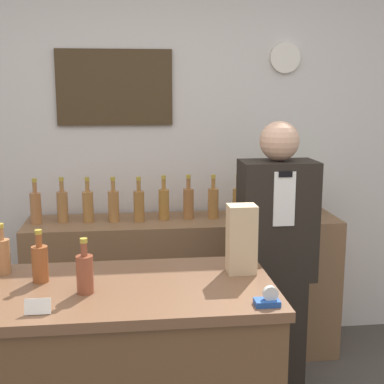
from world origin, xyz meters
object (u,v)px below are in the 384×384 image
at_px(shopkeeper, 275,268).
at_px(tape_dispenser, 268,299).
at_px(potted_plant, 294,187).
at_px(paper_bag, 242,239).

height_order(shopkeeper, tape_dispenser, shopkeeper).
height_order(shopkeeper, potted_plant, shopkeeper).
bearing_deg(paper_bag, potted_plant, 63.29).
distance_m(potted_plant, tape_dispenser, 1.66).
distance_m(shopkeeper, paper_bag, 0.72).
height_order(shopkeeper, paper_bag, shopkeeper).
bearing_deg(potted_plant, tape_dispenser, -110.36).
xyz_separation_m(potted_plant, tape_dispenser, (-0.58, -1.55, -0.12)).
xyz_separation_m(paper_bag, tape_dispenser, (0.02, -0.36, -0.12)).
relative_size(shopkeeper, potted_plant, 4.41).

